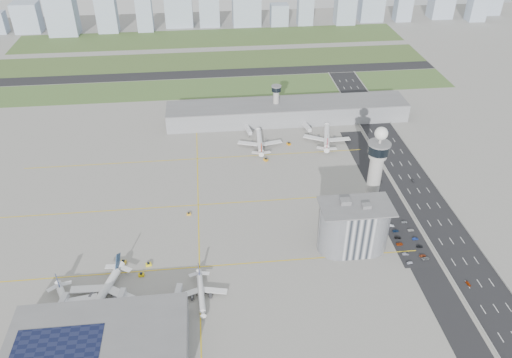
{
  "coord_description": "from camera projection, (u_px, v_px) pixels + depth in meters",
  "views": [
    {
      "loc": [
        -30.16,
        -243.01,
        203.41
      ],
      "look_at": [
        0.0,
        35.0,
        15.0
      ],
      "focal_mm": 35.0,
      "sensor_mm": 36.0,
      "label": 1
    }
  ],
  "objects": [
    {
      "name": "airplane_far_a",
      "position": [
        260.0,
        139.0,
        401.69
      ],
      "size": [
        38.52,
        44.54,
        11.92
      ],
      "primitive_type": null,
      "rotation": [
        0.0,
        0.0,
        1.51
      ],
      "color": "white",
      "rests_on": "ground"
    },
    {
      "name": "tug_0",
      "position": [
        123.0,
        262.0,
        290.56
      ],
      "size": [
        3.77,
        2.93,
        1.96
      ],
      "primitive_type": null,
      "rotation": [
        0.0,
        0.0,
        1.38
      ],
      "color": "gold",
      "rests_on": "ground"
    },
    {
      "name": "skyline_bldg_9",
      "position": [
        246.0,
        1.0,
        658.51
      ],
      "size": [
        36.96,
        29.57,
        62.11
      ],
      "primitive_type": "cube",
      "color": "#9EADC1",
      "rests_on": "ground"
    },
    {
      "name": "skyline_bldg_11",
      "position": [
        305.0,
        10.0,
        664.55
      ],
      "size": [
        20.22,
        16.18,
        38.97
      ],
      "primitive_type": "cube",
      "color": "#9EADC1",
      "rests_on": "ground"
    },
    {
      "name": "car_lot_10",
      "position": [
        411.0,
        230.0,
        315.06
      ],
      "size": [
        4.06,
        1.97,
        1.11
      ],
      "primitive_type": "imported",
      "rotation": [
        0.0,
        0.0,
        1.54
      ],
      "color": "silver",
      "rests_on": "ground"
    },
    {
      "name": "car_lot_3",
      "position": [
        398.0,
        238.0,
        308.98
      ],
      "size": [
        4.14,
        2.0,
        1.16
      ],
      "primitive_type": "imported",
      "rotation": [
        0.0,
        0.0,
        1.48
      ],
      "color": "black",
      "rests_on": "ground"
    },
    {
      "name": "highway",
      "position": [
        436.0,
        217.0,
        326.97
      ],
      "size": [
        28.0,
        500.0,
        0.1
      ],
      "primitive_type": "cube",
      "color": "black",
      "rests_on": "ground"
    },
    {
      "name": "car_hw_0",
      "position": [
        468.0,
        284.0,
        276.61
      ],
      "size": [
        1.99,
        3.89,
        1.27
      ],
      "primitive_type": "imported",
      "rotation": [
        0.0,
        0.0,
        0.14
      ],
      "color": "#912C07",
      "rests_on": "ground"
    },
    {
      "name": "tug_2",
      "position": [
        141.0,
        275.0,
        282.02
      ],
      "size": [
        3.43,
        2.49,
        1.91
      ],
      "primitive_type": null,
      "rotation": [
        0.0,
        0.0,
        -1.5
      ],
      "color": "#DEBA0B",
      "rests_on": "ground"
    },
    {
      "name": "skyline_bldg_3",
      "position": [
        27.0,
        17.0,
        639.45
      ],
      "size": [
        32.3,
        25.84,
        36.93
      ],
      "primitive_type": "cube",
      "color": "#9EADC1",
      "rests_on": "ground"
    },
    {
      "name": "car_lot_5",
      "position": [
        391.0,
        225.0,
        318.77
      ],
      "size": [
        3.83,
        1.87,
        1.21
      ],
      "primitive_type": "imported",
      "rotation": [
        0.0,
        0.0,
        1.41
      ],
      "color": "white",
      "rests_on": "ground"
    },
    {
      "name": "barrier_right",
      "position": [
        456.0,
        215.0,
        327.92
      ],
      "size": [
        0.6,
        500.0,
        1.2
      ],
      "primitive_type": "cube",
      "color": "#9E9E99",
      "rests_on": "ground"
    },
    {
      "name": "jet_bridge_near_1",
      "position": [
        116.0,
        311.0,
        257.41
      ],
      "size": [
        5.39,
        14.31,
        5.7
      ],
      "primitive_type": null,
      "rotation": [
        0.0,
        0.0,
        1.4
      ],
      "color": "silver",
      "rests_on": "ground"
    },
    {
      "name": "tug_5",
      "position": [
        289.0,
        144.0,
        405.07
      ],
      "size": [
        3.48,
        3.9,
        1.88
      ],
      "primitive_type": null,
      "rotation": [
        0.0,
        0.0,
        0.49
      ],
      "color": "orange",
      "rests_on": "ground"
    },
    {
      "name": "terminal_pier",
      "position": [
        287.0,
        112.0,
        437.9
      ],
      "size": [
        210.0,
        32.0,
        15.8
      ],
      "color": "gray",
      "rests_on": "ground"
    },
    {
      "name": "car_lot_4",
      "position": [
        396.0,
        231.0,
        314.33
      ],
      "size": [
        3.92,
        1.68,
        1.32
      ],
      "primitive_type": "imported",
      "rotation": [
        0.0,
        0.0,
        1.6
      ],
      "color": "#11294F",
      "rests_on": "ground"
    },
    {
      "name": "car_hw_1",
      "position": [
        413.0,
        181.0,
        361.23
      ],
      "size": [
        1.28,
        3.6,
        1.18
      ],
      "primitive_type": "imported",
      "rotation": [
        0.0,
        0.0,
        -0.01
      ],
      "color": "black",
      "rests_on": "ground"
    },
    {
      "name": "taxiway_line_v",
      "position": [
        198.0,
        205.0,
        337.87
      ],
      "size": [
        0.6,
        260.0,
        0.01
      ],
      "primitive_type": "cube",
      "color": "yellow",
      "rests_on": "ground"
    },
    {
      "name": "grass_strip_1",
      "position": [
        213.0,
        61.0,
        562.25
      ],
      "size": [
        480.0,
        60.0,
        0.08
      ],
      "primitive_type": "cube",
      "color": "#465B2B",
      "rests_on": "ground"
    },
    {
      "name": "tug_1",
      "position": [
        148.0,
        264.0,
        288.95
      ],
      "size": [
        3.68,
        2.91,
        1.9
      ],
      "primitive_type": null,
      "rotation": [
        0.0,
        0.0,
        1.79
      ],
      "color": "yellow",
      "rests_on": "ground"
    },
    {
      "name": "car_lot_11",
      "position": [
        404.0,
        222.0,
        321.78
      ],
      "size": [
        4.01,
        1.74,
        1.15
      ],
      "primitive_type": "imported",
      "rotation": [
        0.0,
        0.0,
        1.6
      ],
      "color": "#93979E",
      "rests_on": "ground"
    },
    {
      "name": "parking_lot",
      "position": [
        408.0,
        242.0,
        306.42
      ],
      "size": [
        20.0,
        44.0,
        0.1
      ],
      "primitive_type": "cube",
      "color": "black",
      "rests_on": "ground"
    },
    {
      "name": "ground",
      "position": [
        262.0,
        229.0,
        316.72
      ],
      "size": [
        1000.0,
        1000.0,
        0.0
      ],
      "primitive_type": "plane",
      "color": "#9A978F"
    },
    {
      "name": "car_hw_2",
      "position": [
        387.0,
        131.0,
        424.23
      ],
      "size": [
        2.24,
        4.26,
        1.14
      ],
      "primitive_type": "imported",
      "rotation": [
        0.0,
        0.0,
        0.08
      ],
      "color": "navy",
      "rests_on": "ground"
    },
    {
      "name": "tug_4",
      "position": [
        266.0,
        160.0,
        384.59
      ],
      "size": [
        3.83,
        4.05,
        1.94
      ],
      "primitive_type": null,
      "rotation": [
        0.0,
        0.0,
        -2.51
      ],
      "color": "orange",
      "rests_on": "ground"
    },
    {
      "name": "landside_road",
      "position": [
        404.0,
        229.0,
        316.5
      ],
      "size": [
        18.0,
        260.0,
        0.08
      ],
      "primitive_type": "cube",
      "color": "black",
      "rests_on": "ground"
    },
    {
      "name": "car_lot_8",
      "position": [
        420.0,
        246.0,
        302.16
      ],
      "size": [
        3.88,
        1.76,
        1.29
      ],
      "primitive_type": "imported",
      "rotation": [
        0.0,
        0.0,
        1.51
      ],
      "color": "black",
      "rests_on": "ground"
    },
    {
      "name": "jet_bridge_near_2",
      "position": [
        175.0,
        306.0,
        260.09
      ],
      "size": [
        5.39,
        14.31,
        5.7
      ],
      "primitive_type": null,
      "rotation": [
        0.0,
        0.0,
        1.4
      ],
      "color": "silver",
      "rests_on": "ground"
    },
    {
      "name": "skyline_bldg_10",
      "position": [
        279.0,
        15.0,
        664.84
      ],
      "size": [
        23.01,
        18.41,
        27.75
      ],
      "primitive_type": "cube",
      "color": "#9EADC1",
      "rests_on": "ground"
    },
    {
      "name": "near_terminal",
      "position": [
        99.0,
        341.0,
        237.62
      ],
      "size": [
        84.0,
        42.0,
        13.0
      ],
      "color": "gray",
      "rests_on": "ground"
    },
    {
      "name": "skyline_bldg_4",
      "position": [
        61.0,
        10.0,
        623.89
      ],
      "size": [
        35.81,
        28.65,
        60.36
      ],
      "primitive_type": "cube",
      "color": "#9EADC1",
      "rests_on": "ground"
    },
    {
      "name": "barrier_left",
      "position": [
        415.0,
        218.0,
        325.41
      ],
      "size": [
        0.6,
        500.0,
        1.2
      ],
      "primitive_type": "cube",
      "color": "#9E9E99",
      "rests_on": "ground"
    },
    {
      "name": "car_lot_7",
      "position": [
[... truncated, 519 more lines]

